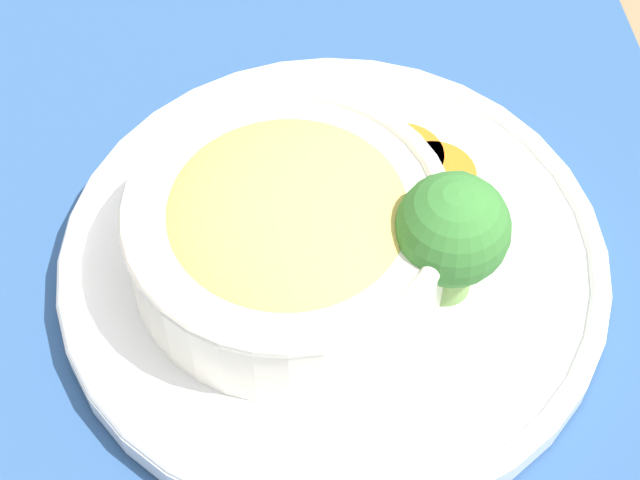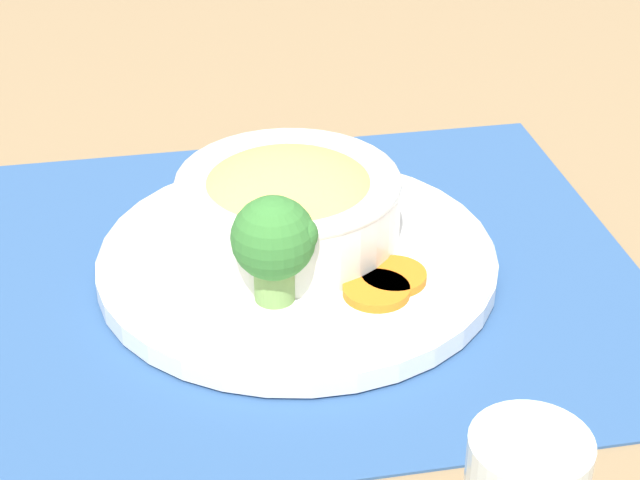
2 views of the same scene
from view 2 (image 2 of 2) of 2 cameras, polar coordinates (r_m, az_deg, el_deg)
The scene contains 7 objects.
ground_plane at distance 0.82m, azimuth -1.20°, elevation -1.90°, with size 4.00×4.00×0.00m, color #8C704C.
placemat at distance 0.82m, azimuth -1.21°, elevation -1.78°, with size 0.56×0.50×0.00m.
plate at distance 0.81m, azimuth -1.22°, elevation -1.00°, with size 0.30×0.30×0.02m.
bowl at distance 0.81m, azimuth -2.01°, elevation 2.04°, with size 0.17×0.17×0.06m.
broccoli_floret at distance 0.73m, azimuth -2.46°, elevation -0.08°, with size 0.06×0.06×0.08m.
carrot_slice_near at distance 0.76m, azimuth 3.02°, elevation -2.71°, with size 0.05×0.05×0.01m.
carrot_slice_middle at distance 0.78m, azimuth 3.94°, elevation -1.94°, with size 0.05×0.05×0.01m.
Camera 2 is at (0.17, 0.66, 0.45)m, focal length 60.00 mm.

